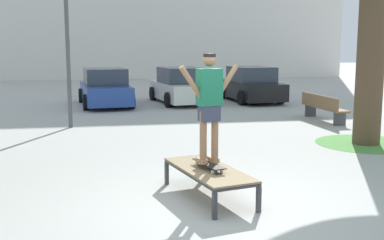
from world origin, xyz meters
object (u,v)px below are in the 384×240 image
(car_blue, at_px, (105,88))
(skate_box, at_px, (208,171))
(car_white, at_px, (180,87))
(skater, at_px, (209,100))
(car_black, at_px, (250,85))
(skateboard, at_px, (209,164))
(park_bench, at_px, (323,107))

(car_blue, bearing_deg, skate_box, -82.19)
(skate_box, relative_size, car_blue, 0.46)
(car_blue, height_order, car_white, same)
(skater, distance_m, car_black, 13.56)
(skateboard, height_order, car_black, car_black)
(skateboard, height_order, park_bench, park_bench)
(skate_box, xyz_separation_m, skateboard, (0.00, -0.01, 0.12))
(car_white, height_order, park_bench, car_white)
(skateboard, relative_size, park_bench, 0.34)
(skateboard, relative_size, car_white, 0.19)
(skateboard, xyz_separation_m, car_blue, (-1.68, 12.24, 0.15))
(skate_box, bearing_deg, skater, -76.15)
(skateboard, bearing_deg, car_black, 70.51)
(car_white, bearing_deg, skate_box, -96.45)
(car_black, bearing_deg, skater, -109.49)
(park_bench, bearing_deg, skateboard, -126.53)
(car_blue, xyz_separation_m, car_black, (6.19, 0.52, 0.00))
(skater, bearing_deg, car_black, 70.51)
(car_blue, xyz_separation_m, park_bench, (6.88, -5.22, -0.24))
(car_blue, height_order, car_black, same)
(car_white, relative_size, car_black, 1.01)
(skate_box, relative_size, car_black, 0.47)
(skateboard, distance_m, car_black, 13.53)
(skate_box, bearing_deg, car_white, 83.55)
(car_white, xyz_separation_m, park_bench, (3.78, -5.57, -0.24))
(car_white, bearing_deg, park_bench, -55.83)
(skateboard, distance_m, skater, 0.99)
(car_black, xyz_separation_m, park_bench, (0.68, -5.74, -0.24))
(skateboard, xyz_separation_m, car_white, (1.42, 12.59, 0.15))
(skater, xyz_separation_m, car_white, (1.42, 12.59, -0.84))
(skateboard, relative_size, car_black, 0.19)
(car_blue, bearing_deg, park_bench, -37.20)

